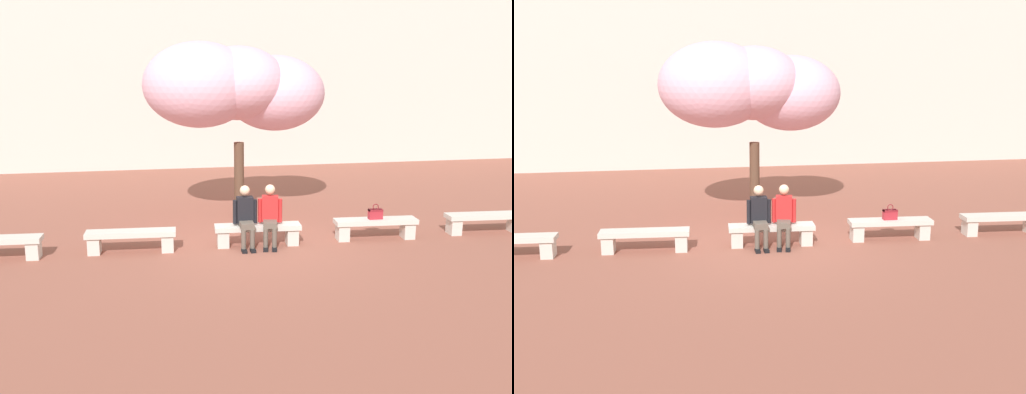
# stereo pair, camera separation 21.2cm
# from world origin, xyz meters

# --- Properties ---
(ground_plane) EXTENTS (100.00, 100.00, 0.00)m
(ground_plane) POSITION_xyz_m (0.00, 0.00, 0.00)
(ground_plane) COLOR #8E5142
(building_facade) EXTENTS (28.00, 4.00, 8.05)m
(building_facade) POSITION_xyz_m (0.00, 11.63, 4.02)
(building_facade) COLOR beige
(building_facade) RESTS_ON ground
(stone_bench_near_west) EXTENTS (1.82, 0.53, 0.45)m
(stone_bench_near_west) POSITION_xyz_m (-2.61, -0.00, 0.30)
(stone_bench_near_west) COLOR beige
(stone_bench_near_west) RESTS_ON ground
(stone_bench_center) EXTENTS (1.82, 0.53, 0.45)m
(stone_bench_center) POSITION_xyz_m (-0.00, 0.00, 0.30)
(stone_bench_center) COLOR beige
(stone_bench_center) RESTS_ON ground
(stone_bench_near_east) EXTENTS (1.82, 0.53, 0.45)m
(stone_bench_near_east) POSITION_xyz_m (2.61, 0.00, 0.30)
(stone_bench_near_east) COLOR beige
(stone_bench_near_east) RESTS_ON ground
(stone_bench_east_end) EXTENTS (1.82, 0.53, 0.45)m
(stone_bench_east_end) POSITION_xyz_m (5.22, 0.00, 0.30)
(stone_bench_east_end) COLOR beige
(stone_bench_east_end) RESTS_ON ground
(person_seated_left) EXTENTS (0.51, 0.68, 1.29)m
(person_seated_left) POSITION_xyz_m (-0.27, -0.05, 0.70)
(person_seated_left) COLOR black
(person_seated_left) RESTS_ON ground
(person_seated_right) EXTENTS (0.50, 0.73, 1.29)m
(person_seated_right) POSITION_xyz_m (0.25, -0.05, 0.70)
(person_seated_right) COLOR black
(person_seated_right) RESTS_ON ground
(handbag) EXTENTS (0.30, 0.15, 0.34)m
(handbag) POSITION_xyz_m (2.59, -0.00, 0.58)
(handbag) COLOR #A3232D
(handbag) RESTS_ON stone_bench_near_east
(cherry_tree_main) EXTENTS (4.41, 2.84, 4.25)m
(cherry_tree_main) POSITION_xyz_m (-0.09, 2.40, 3.19)
(cherry_tree_main) COLOR #513828
(cherry_tree_main) RESTS_ON ground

